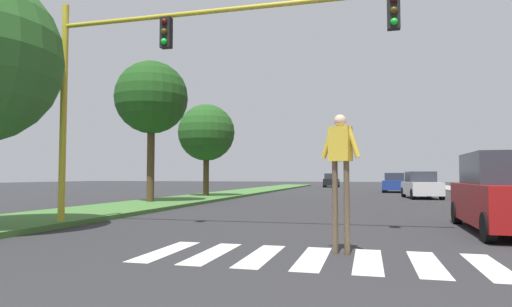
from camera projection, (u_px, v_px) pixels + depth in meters
The scene contains 12 objects.
ground_plane at pixel (355, 196), 30.04m from camera, with size 140.00×140.00×0.00m, color #2D2D30.
crosswalk at pixel (313, 258), 7.24m from camera, with size 5.85×2.20×0.01m.
median_strip at pixel (227, 194), 30.32m from camera, with size 3.73×64.00×0.15m, color #477A38.
tree_mid at pixel (152, 98), 20.94m from camera, with size 3.53×3.53×6.82m.
tree_far at pixel (206, 133), 26.93m from camera, with size 3.54×3.54×5.71m.
sidewalk_right at pixel (511, 198), 25.79m from camera, with size 3.00×64.00×0.15m, color #9E9991.
traffic_light_gantry at pixel (168, 59), 11.12m from camera, with size 10.35×0.30×6.00m.
pedestrian_performer at pixel (340, 161), 7.69m from camera, with size 0.73×0.35×2.49m.
suv_crossing at pixel (508, 195), 10.53m from camera, with size 2.05×4.64×1.97m.
sedan_midblock at pixel (421, 186), 26.48m from camera, with size 2.15×4.17×1.65m.
sedan_distant at pixel (395, 183), 36.47m from camera, with size 2.22×4.47×1.62m.
sedan_far_horizon at pixel (331, 181), 52.92m from camera, with size 1.95×4.50×1.66m.
Camera 1 is at (0.92, -0.92, 1.39)m, focal length 30.21 mm.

